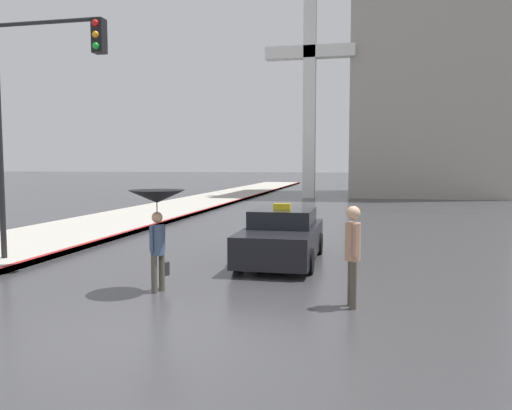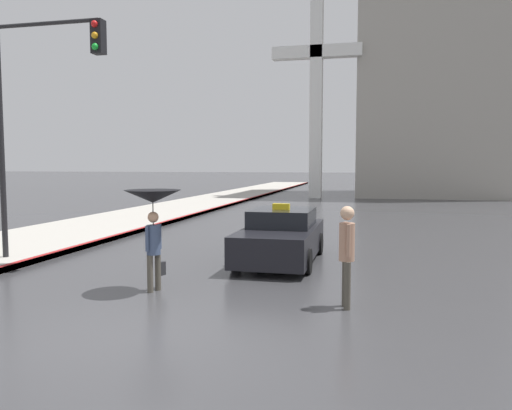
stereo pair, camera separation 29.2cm
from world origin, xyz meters
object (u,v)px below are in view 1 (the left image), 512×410
pedestrian_man (353,248)px  monument_cross (310,84)px  taxi (282,237)px  traffic_light (37,93)px  pedestrian_with_umbrella (157,207)px

pedestrian_man → monument_cross: 30.24m
monument_cross → taxi: bearing=-85.6°
taxi → traffic_light: size_ratio=0.69×
taxi → monument_cross: 26.38m
taxi → pedestrian_with_umbrella: (-1.94, -3.65, 1.06)m
pedestrian_with_umbrella → pedestrian_man: pedestrian_with_umbrella is taller
taxi → pedestrian_man: pedestrian_man is taller
pedestrian_with_umbrella → monument_cross: size_ratio=0.14×
taxi → monument_cross: bearing=-85.6°
monument_cross → pedestrian_man: bearing=-82.5°
taxi → pedestrian_with_umbrella: bearing=62.0°
taxi → pedestrian_with_umbrella: size_ratio=2.10×
pedestrian_with_umbrella → monument_cross: bearing=19.5°
pedestrian_with_umbrella → monument_cross: 29.55m
pedestrian_man → monument_cross: (-3.80, 29.04, 7.50)m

